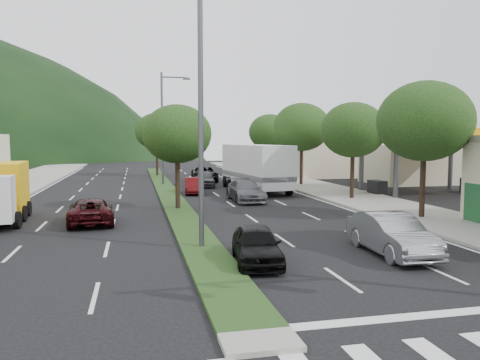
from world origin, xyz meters
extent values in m
plane|color=black|center=(0.00, 0.00, 0.00)|extent=(160.00, 160.00, 0.00)
cube|color=gray|center=(12.50, 25.00, 0.07)|extent=(5.00, 90.00, 0.15)
cube|color=#1E3914|center=(0.00, 28.00, 0.06)|extent=(1.60, 56.00, 0.12)
cube|color=silver|center=(19.00, 22.00, 5.00)|extent=(12.00, 8.00, 0.50)
cube|color=#F8A30D|center=(19.00, 22.00, 4.65)|extent=(12.20, 8.20, 0.50)
cylinder|color=#47494C|center=(15.00, 19.50, 2.30)|extent=(0.36, 0.36, 4.60)
cylinder|color=#47494C|center=(15.00, 24.50, 2.30)|extent=(0.36, 0.36, 4.60)
cylinder|color=#47494C|center=(23.00, 24.50, 2.30)|extent=(0.36, 0.36, 4.60)
cube|color=black|center=(15.00, 22.00, 0.55)|extent=(0.80, 1.60, 1.10)
cube|color=black|center=(23.00, 22.00, 0.55)|extent=(0.80, 1.60, 1.10)
cube|color=beige|center=(19.50, 44.00, 2.60)|extent=(10.00, 16.00, 5.20)
cylinder|color=black|center=(12.00, 12.00, 2.05)|extent=(0.28, 0.28, 3.81)
ellipsoid|color=black|center=(12.00, 12.00, 5.05)|extent=(4.80, 4.80, 4.08)
cylinder|color=black|center=(12.00, 20.00, 1.94)|extent=(0.28, 0.28, 3.58)
ellipsoid|color=black|center=(12.00, 20.00, 4.76)|extent=(4.40, 4.40, 3.74)
cylinder|color=black|center=(12.00, 30.00, 2.11)|extent=(0.28, 0.28, 3.92)
ellipsoid|color=black|center=(12.00, 30.00, 5.19)|extent=(5.00, 5.00, 4.25)
cylinder|color=black|center=(12.00, 40.00, 2.00)|extent=(0.28, 0.28, 3.70)
ellipsoid|color=black|center=(12.00, 40.00, 4.90)|extent=(4.60, 4.60, 3.91)
cylinder|color=black|center=(0.00, 18.00, 1.80)|extent=(0.28, 0.28, 3.36)
ellipsoid|color=black|center=(0.00, 18.00, 4.44)|extent=(4.00, 4.00, 3.40)
cylinder|color=black|center=(0.00, 44.00, 2.02)|extent=(0.28, 0.28, 3.81)
ellipsoid|color=black|center=(0.00, 44.00, 5.02)|extent=(4.80, 4.80, 4.08)
cylinder|color=#47494C|center=(0.00, 8.00, 5.00)|extent=(0.20, 0.20, 10.00)
cylinder|color=#47494C|center=(0.00, 33.00, 5.00)|extent=(0.20, 0.20, 10.00)
cylinder|color=#47494C|center=(1.10, 33.00, 9.60)|extent=(2.20, 0.12, 0.12)
cube|color=#47494C|center=(2.20, 33.00, 9.50)|extent=(0.60, 0.25, 0.18)
imported|color=#939599|center=(6.52, 5.65, 0.74)|extent=(1.73, 4.55, 1.48)
imported|color=black|center=(-4.57, 14.48, 0.63)|extent=(2.44, 4.68, 1.26)
imported|color=black|center=(1.50, 5.57, 0.63)|extent=(1.96, 3.87, 1.26)
imported|color=#505155|center=(4.77, 20.96, 0.70)|extent=(2.01, 4.85, 1.40)
imported|color=#4F0D0F|center=(1.92, 25.96, 0.61)|extent=(1.71, 3.83, 1.22)
imported|color=black|center=(4.19, 35.96, 0.74)|extent=(2.92, 5.53, 1.48)
imported|color=#424246|center=(3.50, 30.96, 0.69)|extent=(2.06, 4.21, 1.38)
cube|color=#E3AA0B|center=(-9.06, 16.69, 1.54)|extent=(2.40, 3.96, 2.80)
cube|color=black|center=(-9.00, 15.97, 0.41)|extent=(2.25, 5.38, 0.27)
cylinder|color=black|center=(-7.77, 13.83, 0.41)|extent=(0.34, 0.83, 0.81)
cylinder|color=black|center=(-7.94, 15.79, 0.41)|extent=(0.34, 0.83, 0.81)
cylinder|color=black|center=(-8.09, 17.57, 0.41)|extent=(0.34, 0.83, 0.81)
cube|color=silver|center=(6.98, 26.79, 2.08)|extent=(3.69, 9.83, 3.20)
cube|color=#5D5D62|center=(6.98, 26.79, 1.28)|extent=(3.75, 9.84, 0.37)
cylinder|color=black|center=(5.24, 30.46, 0.48)|extent=(0.48, 0.99, 0.96)
cylinder|color=black|center=(7.89, 30.75, 0.48)|extent=(0.48, 0.99, 0.96)
cylinder|color=black|center=(5.36, 29.32, 0.48)|extent=(0.48, 0.99, 0.96)
cylinder|color=black|center=(8.01, 29.60, 0.48)|extent=(0.48, 0.99, 0.96)
cylinder|color=black|center=(6.03, 23.21, 0.48)|extent=(0.48, 0.99, 0.96)
cylinder|color=black|center=(8.68, 23.50, 0.48)|extent=(0.48, 0.99, 0.96)
camera|label=1|loc=(-2.39, -9.25, 4.13)|focal=35.00mm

